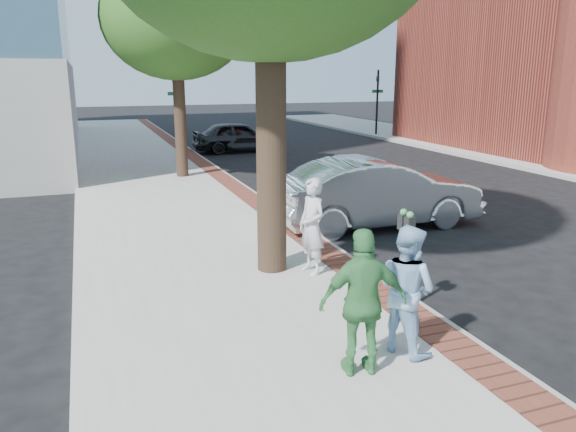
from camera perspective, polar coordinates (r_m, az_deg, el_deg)
name	(u,v)px	position (r m, az deg, el deg)	size (l,w,h in m)	color
ground	(348,312)	(8.86, 6.08, -9.68)	(120.00, 120.00, 0.00)	black
sidewalk	(171,205)	(15.79, -11.76, 1.13)	(5.00, 60.00, 0.15)	#9E9991
brick_strip	(248,196)	(16.22, -4.07, 2.03)	(0.60, 60.00, 0.01)	brown
curb	(260,198)	(16.33, -2.89, 1.84)	(0.10, 60.00, 0.15)	gray
signal_near	(175,101)	(29.63, -11.42, 11.42)	(0.70, 0.15, 3.80)	black
signal_far	(377,97)	(33.42, 9.06, 11.81)	(0.70, 0.15, 3.80)	black
tree_far	(175,19)	(19.58, -11.36, 19.03)	(4.80, 4.80, 7.14)	black
parking_meter	(406,237)	(8.59, 11.86, -2.12)	(0.12, 0.32, 1.47)	gray
person_gray	(312,226)	(9.78, 2.44, -1.05)	(0.62, 0.41, 1.71)	silver
person_officer	(406,289)	(7.21, 11.94, -7.28)	(0.80, 0.63, 1.65)	#98C4EB
person_green	(363,303)	(6.57, 7.67, -8.72)	(1.03, 0.43, 1.76)	#3C8645
sedan_silver	(377,193)	(13.54, 9.01, 2.34)	(1.75, 5.01, 1.65)	silver
bg_car	(238,137)	(26.69, -5.11, 8.05)	(1.69, 4.20, 1.43)	black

